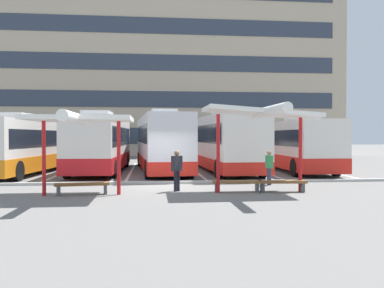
{
  "coord_description": "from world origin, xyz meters",
  "views": [
    {
      "loc": [
        -0.78,
        -17.47,
        2.22
      ],
      "look_at": [
        1.34,
        3.21,
        1.8
      ],
      "focal_mm": 37.81,
      "sensor_mm": 36.0,
      "label": 1
    }
  ],
  "objects_px": {
    "coach_bus_3": "(222,143)",
    "waiting_shelter_0": "(80,120)",
    "bench_0": "(82,186)",
    "coach_bus_1": "(101,145)",
    "coach_bus_2": "(161,143)",
    "coach_bus_0": "(27,147)",
    "waiting_passenger_0": "(269,166)",
    "waiting_passenger_1": "(177,168)",
    "coach_bus_4": "(295,146)",
    "bench_1": "(237,183)",
    "waiting_shelter_1": "(262,114)",
    "bench_2": "(282,183)"
  },
  "relations": [
    {
      "from": "coach_bus_4",
      "to": "waiting_passenger_1",
      "type": "relative_size",
      "value": 6.25
    },
    {
      "from": "coach_bus_2",
      "to": "bench_0",
      "type": "height_order",
      "value": "coach_bus_2"
    },
    {
      "from": "coach_bus_4",
      "to": "bench_2",
      "type": "bearing_deg",
      "value": -112.87
    },
    {
      "from": "bench_0",
      "to": "waiting_passenger_0",
      "type": "bearing_deg",
      "value": 15.88
    },
    {
      "from": "bench_0",
      "to": "waiting_passenger_1",
      "type": "height_order",
      "value": "waiting_passenger_1"
    },
    {
      "from": "waiting_shelter_0",
      "to": "bench_0",
      "type": "bearing_deg",
      "value": 90.0
    },
    {
      "from": "coach_bus_2",
      "to": "bench_2",
      "type": "xyz_separation_m",
      "value": [
        4.55,
        -9.9,
        -1.41
      ]
    },
    {
      "from": "bench_0",
      "to": "waiting_shelter_0",
      "type": "bearing_deg",
      "value": -90.0
    },
    {
      "from": "waiting_passenger_1",
      "to": "waiting_shelter_0",
      "type": "bearing_deg",
      "value": -164.85
    },
    {
      "from": "coach_bus_3",
      "to": "bench_0",
      "type": "height_order",
      "value": "coach_bus_3"
    },
    {
      "from": "waiting_passenger_0",
      "to": "bench_1",
      "type": "bearing_deg",
      "value": -132.79
    },
    {
      "from": "coach_bus_2",
      "to": "bench_0",
      "type": "distance_m",
      "value": 10.48
    },
    {
      "from": "coach_bus_2",
      "to": "waiting_shelter_1",
      "type": "xyz_separation_m",
      "value": [
        3.65,
        -10.09,
        1.3
      ]
    },
    {
      "from": "bench_1",
      "to": "waiting_passenger_1",
      "type": "height_order",
      "value": "waiting_passenger_1"
    },
    {
      "from": "waiting_shelter_1",
      "to": "waiting_passenger_1",
      "type": "height_order",
      "value": "waiting_shelter_1"
    },
    {
      "from": "waiting_shelter_1",
      "to": "waiting_passenger_0",
      "type": "distance_m",
      "value": 3.44
    },
    {
      "from": "bench_1",
      "to": "waiting_passenger_0",
      "type": "relative_size",
      "value": 1.25
    },
    {
      "from": "waiting_shelter_0",
      "to": "coach_bus_1",
      "type": "bearing_deg",
      "value": 92.64
    },
    {
      "from": "coach_bus_0",
      "to": "waiting_shelter_1",
      "type": "bearing_deg",
      "value": -38.59
    },
    {
      "from": "coach_bus_4",
      "to": "waiting_shelter_0",
      "type": "xyz_separation_m",
      "value": [
        -11.59,
        -9.48,
        1.2
      ]
    },
    {
      "from": "coach_bus_0",
      "to": "coach_bus_3",
      "type": "xyz_separation_m",
      "value": [
        11.74,
        0.8,
        0.2
      ]
    },
    {
      "from": "coach_bus_3",
      "to": "waiting_shelter_1",
      "type": "distance_m",
      "value": 10.06
    },
    {
      "from": "coach_bus_0",
      "to": "bench_0",
      "type": "height_order",
      "value": "coach_bus_0"
    },
    {
      "from": "waiting_shelter_0",
      "to": "waiting_passenger_1",
      "type": "bearing_deg",
      "value": 15.15
    },
    {
      "from": "coach_bus_1",
      "to": "coach_bus_2",
      "type": "relative_size",
      "value": 0.87
    },
    {
      "from": "waiting_passenger_0",
      "to": "bench_0",
      "type": "bearing_deg",
      "value": -164.12
    },
    {
      "from": "waiting_passenger_0",
      "to": "coach_bus_3",
      "type": "bearing_deg",
      "value": 96.06
    },
    {
      "from": "coach_bus_0",
      "to": "bench_2",
      "type": "distance_m",
      "value": 15.37
    },
    {
      "from": "coach_bus_4",
      "to": "bench_1",
      "type": "relative_size",
      "value": 5.29
    },
    {
      "from": "bench_0",
      "to": "bench_2",
      "type": "bearing_deg",
      "value": -0.14
    },
    {
      "from": "waiting_shelter_1",
      "to": "waiting_passenger_1",
      "type": "xyz_separation_m",
      "value": [
        -3.24,
        0.8,
        -2.11
      ]
    },
    {
      "from": "coach_bus_3",
      "to": "waiting_shelter_0",
      "type": "distance_m",
      "value": 12.42
    },
    {
      "from": "coach_bus_0",
      "to": "bench_2",
      "type": "height_order",
      "value": "coach_bus_0"
    },
    {
      "from": "coach_bus_2",
      "to": "waiting_passenger_1",
      "type": "xyz_separation_m",
      "value": [
        0.41,
        -9.29,
        -0.81
      ]
    },
    {
      "from": "waiting_passenger_1",
      "to": "bench_2",
      "type": "bearing_deg",
      "value": -8.49
    },
    {
      "from": "coach_bus_0",
      "to": "waiting_shelter_0",
      "type": "xyz_separation_m",
      "value": [
        4.66,
        -9.35,
        1.21
      ]
    },
    {
      "from": "waiting_shelter_0",
      "to": "bench_0",
      "type": "relative_size",
      "value": 2.43
    },
    {
      "from": "coach_bus_2",
      "to": "waiting_passenger_0",
      "type": "relative_size",
      "value": 8.04
    },
    {
      "from": "coach_bus_0",
      "to": "coach_bus_1",
      "type": "relative_size",
      "value": 1.04
    },
    {
      "from": "waiting_shelter_0",
      "to": "bench_2",
      "type": "bearing_deg",
      "value": 2.64
    },
    {
      "from": "coach_bus_3",
      "to": "waiting_passenger_1",
      "type": "bearing_deg",
      "value": -110.78
    },
    {
      "from": "coach_bus_0",
      "to": "waiting_passenger_0",
      "type": "relative_size",
      "value": 7.3
    },
    {
      "from": "bench_0",
      "to": "waiting_passenger_1",
      "type": "xyz_separation_m",
      "value": [
        3.6,
        0.6,
        0.6
      ]
    },
    {
      "from": "coach_bus_0",
      "to": "coach_bus_4",
      "type": "xyz_separation_m",
      "value": [
        16.25,
        0.13,
        0.01
      ]
    },
    {
      "from": "waiting_passenger_1",
      "to": "coach_bus_2",
      "type": "bearing_deg",
      "value": 92.53
    },
    {
      "from": "coach_bus_2",
      "to": "bench_1",
      "type": "relative_size",
      "value": 6.4
    },
    {
      "from": "coach_bus_3",
      "to": "bench_1",
      "type": "distance_m",
      "value": 9.81
    },
    {
      "from": "waiting_shelter_1",
      "to": "waiting_passenger_0",
      "type": "relative_size",
      "value": 2.91
    },
    {
      "from": "waiting_shelter_0",
      "to": "bench_0",
      "type": "xyz_separation_m",
      "value": [
        0.0,
        0.38,
        -2.44
      ]
    },
    {
      "from": "coach_bus_3",
      "to": "bench_0",
      "type": "xyz_separation_m",
      "value": [
        -7.08,
        -9.78,
        -1.43
      ]
    }
  ]
}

